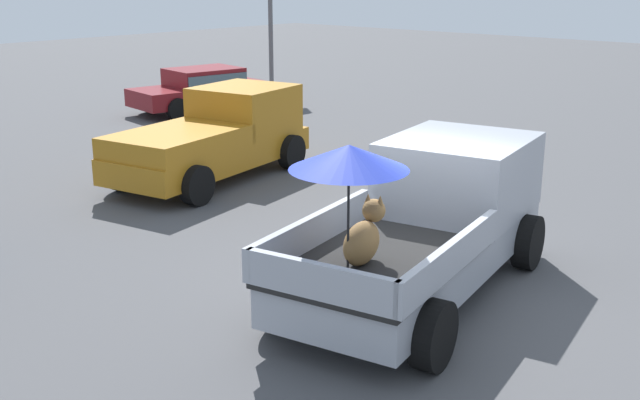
# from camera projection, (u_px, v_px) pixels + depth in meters

# --- Properties ---
(ground_plane) EXTENTS (80.00, 80.00, 0.00)m
(ground_plane) POSITION_uv_depth(u_px,v_px,m) (415.00, 295.00, 10.40)
(ground_plane) COLOR #4C4C4F
(pickup_truck_main) EXTENTS (5.31, 2.99, 2.37)m
(pickup_truck_main) POSITION_uv_depth(u_px,v_px,m) (430.00, 217.00, 10.45)
(pickup_truck_main) COLOR black
(pickup_truck_main) RESTS_ON ground
(pickup_truck_far) EXTENTS (5.05, 2.84, 1.80)m
(pickup_truck_far) POSITION_uv_depth(u_px,v_px,m) (217.00, 136.00, 16.09)
(pickup_truck_far) COLOR black
(pickup_truck_far) RESTS_ON ground
(parked_sedan_far) EXTENTS (4.52, 2.47, 1.33)m
(parked_sedan_far) POSITION_uv_depth(u_px,v_px,m) (203.00, 87.00, 23.76)
(parked_sedan_far) COLOR black
(parked_sedan_far) RESTS_ON ground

